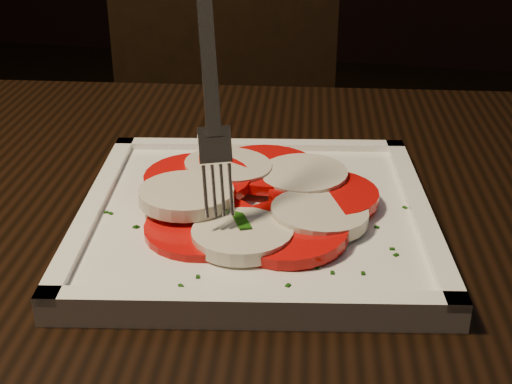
% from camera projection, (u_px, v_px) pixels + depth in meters
% --- Properties ---
extents(table, '(1.30, 0.96, 0.75)m').
position_uv_depth(table, '(225.00, 357.00, 0.57)').
color(table, black).
rests_on(table, ground).
extents(chair, '(0.51, 0.51, 0.93)m').
position_uv_depth(chair, '(225.00, 138.00, 1.31)').
color(chair, black).
rests_on(chair, ground).
extents(plate, '(0.31, 0.31, 0.01)m').
position_uv_depth(plate, '(256.00, 218.00, 0.55)').
color(plate, white).
rests_on(plate, table).
extents(caprese_salad, '(0.23, 0.23, 0.02)m').
position_uv_depth(caprese_salad, '(256.00, 198.00, 0.54)').
color(caprese_salad, red).
rests_on(caprese_salad, plate).
extents(fork, '(0.05, 0.08, 0.19)m').
position_uv_depth(fork, '(207.00, 64.00, 0.49)').
color(fork, white).
rests_on(fork, caprese_salad).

